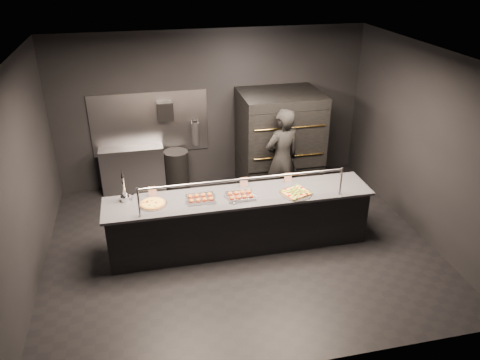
{
  "coord_description": "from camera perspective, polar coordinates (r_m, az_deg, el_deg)",
  "views": [
    {
      "loc": [
        -1.36,
        -6.11,
        4.32
      ],
      "look_at": [
        0.05,
        0.2,
        1.08
      ],
      "focal_mm": 35.0,
      "sensor_mm": 36.0,
      "label": 1
    }
  ],
  "objects": [
    {
      "name": "tent_cards",
      "position": [
        7.31,
        -1.29,
        -0.41
      ],
      "size": [
        2.27,
        0.04,
        0.15
      ],
      "color": "white",
      "rests_on": "service_counter"
    },
    {
      "name": "trash_bin",
      "position": [
        9.23,
        -7.7,
        1.21
      ],
      "size": [
        0.47,
        0.47,
        0.79
      ],
      "primitive_type": "cylinder",
      "color": "black",
      "rests_on": "ground"
    },
    {
      "name": "fire_extinguisher",
      "position": [
        9.17,
        -5.47,
        5.69
      ],
      "size": [
        0.14,
        0.14,
        0.51
      ],
      "color": "#B2B2B7",
      "rests_on": "room"
    },
    {
      "name": "beer_tap",
      "position": [
        7.11,
        -13.93,
        -1.45
      ],
      "size": [
        0.13,
        0.19,
        0.51
      ],
      "color": "silver",
      "rests_on": "service_counter"
    },
    {
      "name": "pizza_oven",
      "position": [
        9.05,
        4.78,
        4.81
      ],
      "size": [
        1.5,
        1.23,
        1.91
      ],
      "color": "black",
      "rests_on": "ground"
    },
    {
      "name": "prep_shelf",
      "position": [
        9.28,
        -12.9,
        1.28
      ],
      "size": [
        1.2,
        0.35,
        0.9
      ],
      "primitive_type": "cube",
      "color": "#99999E",
      "rests_on": "ground"
    },
    {
      "name": "slider_tray_a",
      "position": [
        7.01,
        -4.81,
        -2.24
      ],
      "size": [
        0.48,
        0.4,
        0.07
      ],
      "color": "silver",
      "rests_on": "service_counter"
    },
    {
      "name": "round_pizza",
      "position": [
        6.98,
        -10.58,
        -2.85
      ],
      "size": [
        0.43,
        0.43,
        0.03
      ],
      "color": "silver",
      "rests_on": "service_counter"
    },
    {
      "name": "square_pizza",
      "position": [
        7.2,
        6.84,
        -1.57
      ],
      "size": [
        0.48,
        0.48,
        0.05
      ],
      "color": "silver",
      "rests_on": "service_counter"
    },
    {
      "name": "room",
      "position": [
        6.91,
        -0.32,
        2.51
      ],
      "size": [
        6.04,
        6.0,
        3.0
      ],
      "color": "black",
      "rests_on": "ground"
    },
    {
      "name": "condiment_jar",
      "position": [
        7.17,
        -13.56,
        -2.03
      ],
      "size": [
        0.17,
        0.07,
        0.11
      ],
      "color": "silver",
      "rests_on": "service_counter"
    },
    {
      "name": "slider_tray_b",
      "position": [
        7.06,
        0.07,
        -1.9
      ],
      "size": [
        0.5,
        0.43,
        0.07
      ],
      "color": "silver",
      "rests_on": "service_counter"
    },
    {
      "name": "towel_dispenser",
      "position": [
        8.95,
        -9.12,
        8.28
      ],
      "size": [
        0.3,
        0.2,
        0.35
      ],
      "primitive_type": "cube",
      "color": "black",
      "rests_on": "room"
    },
    {
      "name": "service_counter",
      "position": [
        7.35,
        -0.04,
        -4.99
      ],
      "size": [
        4.1,
        0.78,
        1.37
      ],
      "color": "black",
      "rests_on": "ground"
    },
    {
      "name": "worker",
      "position": [
        8.33,
        5.12,
        2.52
      ],
      "size": [
        0.78,
        0.63,
        1.87
      ],
      "primitive_type": "imported",
      "rotation": [
        0.0,
        0.0,
        3.45
      ],
      "color": "black",
      "rests_on": "ground"
    }
  ]
}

